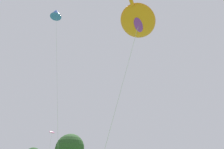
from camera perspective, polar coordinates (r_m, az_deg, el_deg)
name	(u,v)px	position (r m, az deg, el deg)	size (l,w,h in m)	color
big_show_kite	(138,21)	(15.08, 8.48, 16.97)	(7.83, 7.23, 12.96)	orange
small_kite_tiny_distant	(52,133)	(27.45, -19.18, -17.62)	(1.33, 1.51, 7.00)	pink
small_kite_delta_white	(56,13)	(21.18, -17.93, 18.60)	(3.66, 1.80, 17.61)	blue
tree_pine_center	(70,149)	(53.03, -13.74, -22.70)	(7.87, 7.87, 11.52)	#513823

